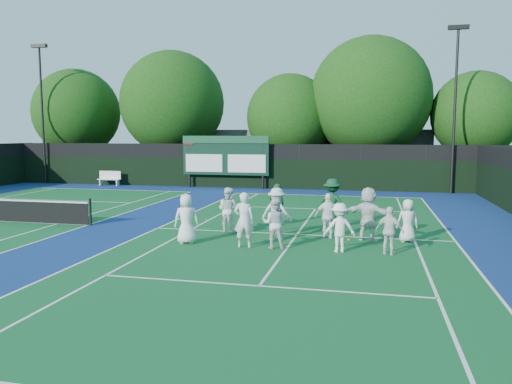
# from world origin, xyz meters

# --- Properties ---
(ground) EXTENTS (120.00, 120.00, 0.00)m
(ground) POSITION_xyz_m (0.00, 0.00, 0.00)
(ground) COLOR #15360E
(ground) RESTS_ON ground
(court_apron) EXTENTS (34.00, 32.00, 0.01)m
(court_apron) POSITION_xyz_m (-6.00, 1.00, 0.00)
(court_apron) COLOR navy
(court_apron) RESTS_ON ground
(near_court) EXTENTS (11.05, 23.85, 0.01)m
(near_court) POSITION_xyz_m (0.00, 1.00, 0.01)
(near_court) COLOR #105125
(near_court) RESTS_ON ground
(back_fence) EXTENTS (34.00, 0.08, 3.00)m
(back_fence) POSITION_xyz_m (-6.00, 16.00, 1.36)
(back_fence) COLOR black
(back_fence) RESTS_ON ground
(scoreboard) EXTENTS (6.00, 0.21, 3.55)m
(scoreboard) POSITION_xyz_m (-7.01, 15.59, 2.19)
(scoreboard) COLOR black
(scoreboard) RESTS_ON ground
(clubhouse) EXTENTS (18.00, 6.00, 4.00)m
(clubhouse) POSITION_xyz_m (-2.00, 24.00, 2.00)
(clubhouse) COLOR #545559
(clubhouse) RESTS_ON ground
(light_pole_left) EXTENTS (1.20, 0.30, 10.12)m
(light_pole_left) POSITION_xyz_m (-21.00, 15.70, 6.30)
(light_pole_left) COLOR black
(light_pole_left) RESTS_ON ground
(light_pole_right) EXTENTS (1.20, 0.30, 10.12)m
(light_pole_right) POSITION_xyz_m (7.50, 15.70, 6.30)
(light_pole_right) COLOR black
(light_pole_right) RESTS_ON ground
(bench) EXTENTS (1.65, 0.46, 1.04)m
(bench) POSITION_xyz_m (-15.56, 15.38, 0.56)
(bench) COLOR white
(bench) RESTS_ON ground
(tree_a) EXTENTS (6.88, 6.88, 8.85)m
(tree_a) POSITION_xyz_m (-20.47, 19.58, 5.22)
(tree_a) COLOR black
(tree_a) RESTS_ON ground
(tree_b) EXTENTS (7.93, 7.93, 9.98)m
(tree_b) POSITION_xyz_m (-12.21, 19.58, 5.81)
(tree_b) COLOR black
(tree_b) RESTS_ON ground
(tree_c) EXTENTS (6.30, 6.30, 8.02)m
(tree_c) POSITION_xyz_m (-3.07, 19.58, 4.71)
(tree_c) COLOR black
(tree_c) RESTS_ON ground
(tree_d) EXTENTS (8.45, 8.45, 10.44)m
(tree_d) POSITION_xyz_m (2.62, 19.58, 6.00)
(tree_d) COLOR black
(tree_d) RESTS_ON ground
(tree_e) EXTENTS (5.86, 5.86, 7.88)m
(tree_e) POSITION_xyz_m (9.56, 19.58, 4.79)
(tree_e) COLOR black
(tree_e) RESTS_ON ground
(tennis_ball_0) EXTENTS (0.07, 0.07, 0.07)m
(tennis_ball_0) POSITION_xyz_m (-0.76, 0.52, 0.03)
(tennis_ball_0) COLOR #C0C817
(tennis_ball_0) RESTS_ON ground
(tennis_ball_1) EXTENTS (0.07, 0.07, 0.07)m
(tennis_ball_1) POSITION_xyz_m (0.05, 0.87, 0.03)
(tennis_ball_1) COLOR #C0C817
(tennis_ball_1) RESTS_ON ground
(tennis_ball_3) EXTENTS (0.07, 0.07, 0.07)m
(tennis_ball_3) POSITION_xyz_m (-4.21, 3.15, 0.03)
(tennis_ball_3) COLOR #C0C817
(tennis_ball_3) RESTS_ON ground
(tennis_ball_4) EXTENTS (0.07, 0.07, 0.07)m
(tennis_ball_4) POSITION_xyz_m (0.48, 1.42, 0.03)
(tennis_ball_4) COLOR #C0C817
(tennis_ball_4) RESTS_ON ground
(tennis_ball_5) EXTENTS (0.07, 0.07, 0.07)m
(tennis_ball_5) POSITION_xyz_m (1.90, 0.38, 0.03)
(tennis_ball_5) COLOR #C0C817
(tennis_ball_5) RESTS_ON ground
(player_front_0) EXTENTS (0.95, 0.77, 1.69)m
(player_front_0) POSITION_xyz_m (-3.43, -1.27, 0.84)
(player_front_0) COLOR white
(player_front_0) RESTS_ON ground
(player_front_1) EXTENTS (0.71, 0.51, 1.82)m
(player_front_1) POSITION_xyz_m (-1.38, -1.43, 0.91)
(player_front_1) COLOR silver
(player_front_1) RESTS_ON ground
(player_front_2) EXTENTS (0.81, 0.63, 1.64)m
(player_front_2) POSITION_xyz_m (-0.39, -1.33, 0.82)
(player_front_2) COLOR silver
(player_front_2) RESTS_ON ground
(player_front_3) EXTENTS (1.12, 0.84, 1.55)m
(player_front_3) POSITION_xyz_m (1.67, -1.38, 0.78)
(player_front_3) COLOR white
(player_front_3) RESTS_ON ground
(player_front_4) EXTENTS (0.94, 0.65, 1.49)m
(player_front_4) POSITION_xyz_m (3.19, -1.39, 0.74)
(player_front_4) COLOR white
(player_front_4) RESTS_ON ground
(player_back_0) EXTENTS (0.98, 0.86, 1.69)m
(player_back_0) POSITION_xyz_m (-2.60, 0.93, 0.85)
(player_back_0) COLOR white
(player_back_0) RESTS_ON ground
(player_back_1) EXTENTS (1.23, 0.84, 1.76)m
(player_back_1) POSITION_xyz_m (-0.69, 0.60, 0.88)
(player_back_1) COLOR silver
(player_back_1) RESTS_ON ground
(player_back_2) EXTENTS (0.98, 0.49, 1.61)m
(player_back_2) POSITION_xyz_m (1.16, 0.61, 0.80)
(player_back_2) COLOR white
(player_back_2) RESTS_ON ground
(player_back_3) EXTENTS (1.81, 1.23, 1.88)m
(player_back_3) POSITION_xyz_m (2.54, 0.50, 0.94)
(player_back_3) COLOR silver
(player_back_3) RESTS_ON ground
(player_back_4) EXTENTS (0.80, 0.60, 1.48)m
(player_back_4) POSITION_xyz_m (3.85, 0.61, 0.74)
(player_back_4) COLOR silver
(player_back_4) RESTS_ON ground
(coach_left) EXTENTS (0.73, 0.60, 1.70)m
(coach_left) POSITION_xyz_m (-1.07, 2.69, 0.85)
(coach_left) COLOR #103C22
(coach_left) RESTS_ON ground
(coach_right) EXTENTS (1.40, 1.00, 1.96)m
(coach_right) POSITION_xyz_m (1.15, 2.51, 0.98)
(coach_right) COLOR #103D21
(coach_right) RESTS_ON ground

